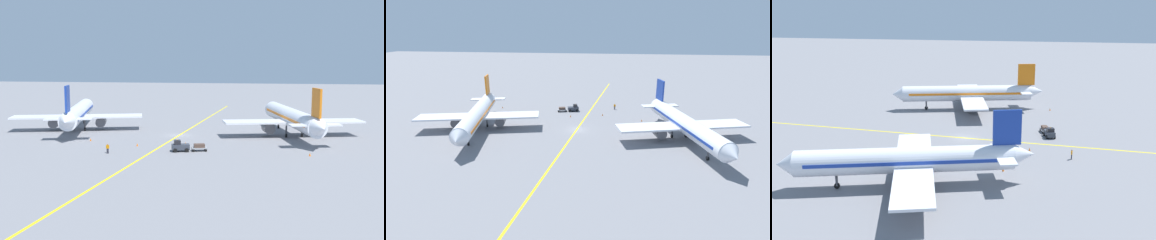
% 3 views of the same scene
% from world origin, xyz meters
% --- Properties ---
extents(ground_plane, '(400.00, 400.00, 0.00)m').
position_xyz_m(ground_plane, '(0.00, 0.00, 0.00)').
color(ground_plane, slate).
extents(apron_yellow_centreline, '(11.71, 119.50, 0.01)m').
position_xyz_m(apron_yellow_centreline, '(0.00, 0.00, 0.00)').
color(apron_yellow_centreline, yellow).
rests_on(apron_yellow_centreline, ground).
extents(airplane_at_gate, '(28.38, 35.01, 10.60)m').
position_xyz_m(airplane_at_gate, '(-23.20, 3.78, 3.71)').
color(airplane_at_gate, silver).
rests_on(airplane_at_gate, ground).
extents(airplane_adjacent_stand, '(28.45, 35.21, 10.60)m').
position_xyz_m(airplane_adjacent_stand, '(22.83, 2.82, 3.71)').
color(airplane_adjacent_stand, silver).
rests_on(airplane_adjacent_stand, ground).
extents(baggage_tug_dark, '(3.29, 2.38, 2.11)m').
position_xyz_m(baggage_tug_dark, '(3.08, -15.75, 0.90)').
color(baggage_tug_dark, '#333842').
rests_on(baggage_tug_dark, ground).
extents(baggage_cart_trailing, '(2.88, 2.03, 1.24)m').
position_xyz_m(baggage_cart_trailing, '(6.26, -14.88, 0.76)').
color(baggage_cart_trailing, gray).
rests_on(baggage_cart_trailing, ground).
extents(ground_crew_worker, '(0.57, 0.27, 1.68)m').
position_xyz_m(ground_crew_worker, '(-8.51, -19.12, 0.91)').
color(ground_crew_worker, '#23232D').
rests_on(ground_crew_worker, ground).
extents(traffic_cone_near_nose, '(0.32, 0.32, 0.55)m').
position_xyz_m(traffic_cone_near_nose, '(24.46, -16.18, 0.28)').
color(traffic_cone_near_nose, orange).
rests_on(traffic_cone_near_nose, ground).
extents(traffic_cone_mid_apron, '(0.32, 0.32, 0.55)m').
position_xyz_m(traffic_cone_mid_apron, '(-15.58, -8.59, 0.28)').
color(traffic_cone_mid_apron, orange).
rests_on(traffic_cone_mid_apron, ground).
extents(traffic_cone_by_wingtip, '(0.32, 0.32, 0.55)m').
position_xyz_m(traffic_cone_by_wingtip, '(3.04, -9.90, 0.28)').
color(traffic_cone_by_wingtip, orange).
rests_on(traffic_cone_by_wingtip, ground).
extents(traffic_cone_far_edge, '(0.32, 0.32, 0.55)m').
position_xyz_m(traffic_cone_far_edge, '(-5.36, -12.26, 0.28)').
color(traffic_cone_far_edge, orange).
rests_on(traffic_cone_far_edge, ground).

